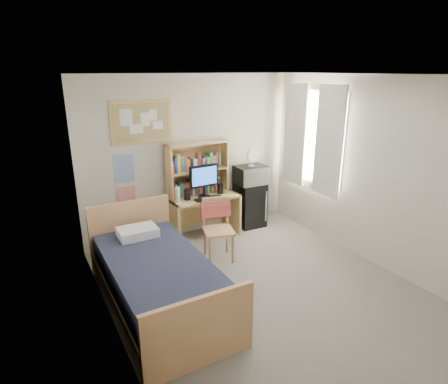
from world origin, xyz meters
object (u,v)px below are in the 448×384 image
mini_fridge (250,204)px  desk_fan (251,158)px  monitor (204,181)px  microwave (251,175)px  bulletin_board (142,122)px  desk_chair (219,230)px  speaker_right (220,189)px  speaker_left (187,195)px  desk (203,216)px  bed (159,283)px

mini_fridge → desk_fan: (-0.00, -0.02, 0.84)m
monitor → desk_fan: size_ratio=1.83×
mini_fridge → microwave: size_ratio=1.50×
bulletin_board → monitor: size_ratio=1.79×
desk_chair → desk_fan: size_ratio=3.16×
mini_fridge → speaker_right: bearing=-169.6°
bulletin_board → desk_chair: (0.69, -1.09, -1.47)m
speaker_left → desk: bearing=11.3°
bulletin_board → microwave: bulletin_board is taller
desk_chair → desk_fan: 1.57m
microwave → desk: bearing=-176.3°
bulletin_board → mini_fridge: size_ratio=1.20×
bed → bulletin_board: bearing=75.3°
bed → speaker_left: 1.80m
bed → desk_fan: size_ratio=7.52×
desk → speaker_right: (0.30, -0.05, 0.45)m
bed → speaker_right: 2.20m
monitor → speaker_left: bearing=180.0°
desk → speaker_left: size_ratio=6.40×
mini_fridge → speaker_right: 0.77m
bed → mini_fridge: bearing=34.3°
desk → microwave: size_ratio=2.20×
bulletin_board → monitor: (0.83, -0.35, -0.94)m
speaker_right → microwave: (0.64, 0.07, 0.13)m
monitor → microwave: monitor is taller
monitor → microwave: 0.95m
bulletin_board → desk_chair: size_ratio=1.04×
bulletin_board → speaker_left: size_ratio=5.24×
desk → mini_fridge: 0.95m
microwave → mini_fridge: bearing=90.0°
mini_fridge → desk_fan: 0.84m
desk → speaker_right: size_ratio=6.63×
desk → speaker_right: bearing=-11.3°
bulletin_board → desk: (0.83, -0.29, -1.56)m
desk_chair → speaker_left: 0.83m
desk → speaker_left: (-0.30, -0.07, 0.45)m
bulletin_board → speaker_left: 1.28m
bed → desk_fan: desk_fan is taller
desk_chair → microwave: (1.08, 0.83, 0.48)m
speaker_left → speaker_right: 0.60m
speaker_right → desk_chair: bearing=-122.9°
bulletin_board → bed: 2.45m
desk_fan → desk_chair: bearing=-140.5°
desk_chair → speaker_right: desk_chair is taller
mini_fridge → monitor: bearing=-171.4°
speaker_left → desk_fan: 1.31m
mini_fridge → bed: mini_fridge is taller
bulletin_board → monitor: 1.30m
desk_fan → mini_fridge: bearing=90.0°
desk → monitor: bearing=-90.0°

